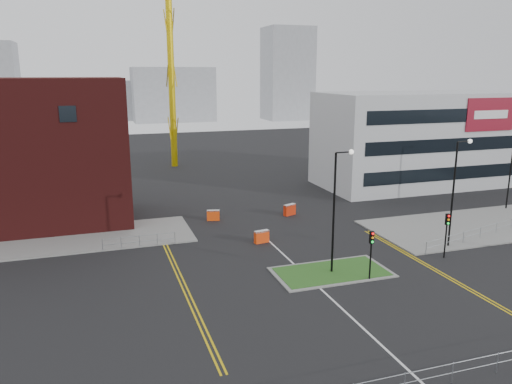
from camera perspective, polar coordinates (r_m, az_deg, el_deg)
ground at (r=30.69m, az=12.10°, el=-14.95°), size 200.00×200.00×0.00m
pavement_left at (r=47.68m, az=-24.48°, el=-5.35°), size 28.00×8.00×0.12m
pavement_right at (r=53.75m, az=25.06°, el=-3.35°), size 24.00×10.00×0.12m
island_kerb at (r=37.88m, az=8.63°, el=-9.05°), size 8.60×4.60×0.08m
grass_island at (r=37.87m, az=8.63°, el=-9.02°), size 8.00×4.00×0.12m
office_block at (r=68.66m, az=17.81°, el=5.78°), size 25.00×12.20×12.00m
streetlamp_island at (r=36.27m, az=9.23°, el=-1.13°), size 1.46×0.36×9.18m
streetlamp_right_near at (r=44.51m, az=21.88°, el=0.78°), size 1.46×0.36×9.18m
traffic_light_island at (r=36.27m, az=13.05°, el=-6.02°), size 0.28×0.33×3.65m
traffic_light_right at (r=42.31m, az=20.98°, el=-3.76°), size 0.28×0.33×3.65m
railing_front at (r=26.06m, az=19.18°, el=-19.01°), size 24.05×0.05×1.10m
railing_left at (r=43.42m, az=-13.19°, el=-5.29°), size 6.05×0.05×1.10m
railing_right at (r=50.83m, az=25.80°, el=-3.51°), size 19.05×5.05×1.10m
centre_line at (r=32.22m, az=10.27°, el=-13.40°), size 0.15×30.00×0.01m
yellow_left_a at (r=36.46m, az=-8.75°, el=-10.03°), size 0.12×24.00×0.01m
yellow_left_b at (r=36.51m, az=-8.28°, el=-9.99°), size 0.12×24.00×0.01m
yellow_right_a at (r=40.17m, az=19.64°, el=-8.43°), size 0.12×20.00×0.01m
yellow_right_b at (r=40.35m, az=19.98°, el=-8.36°), size 0.12×20.00×0.01m
skyline_b at (r=155.10m, az=-9.45°, el=10.94°), size 24.00×12.00×16.00m
skyline_c at (r=159.45m, az=3.62°, el=13.31°), size 14.00×12.00×28.00m
skyline_d at (r=163.41m, az=-16.32°, el=10.00°), size 30.00×12.00×12.00m
barrier_left at (r=50.20m, az=-4.91°, el=-2.62°), size 1.32×0.71×1.06m
barrier_mid at (r=43.57m, az=0.65°, el=-5.06°), size 1.36×0.66×1.10m
barrier_right at (r=51.93m, az=3.86°, el=-1.98°), size 1.45×0.96×1.16m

